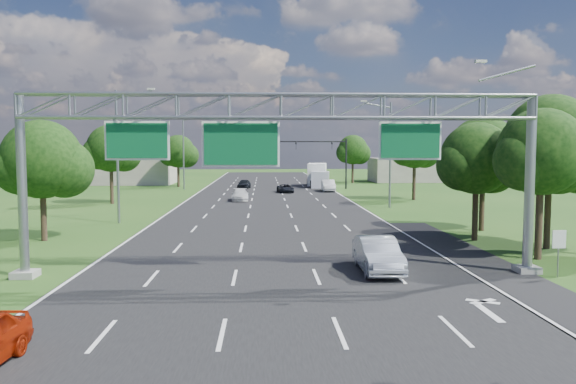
{
  "coord_description": "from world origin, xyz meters",
  "views": [
    {
      "loc": [
        -0.52,
        -12.76,
        5.67
      ],
      "look_at": [
        0.74,
        15.98,
        3.42
      ],
      "focal_mm": 35.0,
      "sensor_mm": 36.0,
      "label": 1
    }
  ],
  "objects": [
    {
      "name": "regulatory_sign",
      "position": [
        12.4,
        10.98,
        1.51
      ],
      "size": [
        0.6,
        0.08,
        2.1
      ],
      "color": "gray",
      "rests_on": "ground"
    },
    {
      "name": "car_queue_b",
      "position": [
        2.27,
        58.73,
        0.54
      ],
      "size": [
        2.26,
        4.06,
        1.07
      ],
      "primitive_type": "imported",
      "rotation": [
        0.0,
        0.0,
        0.13
      ],
      "color": "black",
      "rests_on": "ground"
    },
    {
      "name": "car_queue_d",
      "position": [
        8.0,
        60.61,
        0.76
      ],
      "size": [
        1.72,
        4.65,
        1.52
      ],
      "primitive_type": "imported",
      "rotation": [
        0.0,
        0.0,
        -0.02
      ],
      "color": "#BCBCBC",
      "rests_on": "ground"
    },
    {
      "name": "tree_verge_la",
      "position": [
        -13.92,
        22.04,
        4.76
      ],
      "size": [
        5.76,
        4.8,
        7.4
      ],
      "color": "#2D2116",
      "rests_on": "ground"
    },
    {
      "name": "car_queue_c",
      "position": [
        -3.25,
        65.97,
        0.66
      ],
      "size": [
        1.98,
        4.02,
        1.32
      ],
      "primitive_type": "imported",
      "rotation": [
        0.0,
        0.0,
        -0.11
      ],
      "color": "black",
      "rests_on": "ground"
    },
    {
      "name": "box_truck",
      "position": [
        7.54,
        70.07,
        1.63
      ],
      "size": [
        3.45,
        9.26,
        3.4
      ],
      "rotation": [
        0.0,
        0.0,
        -0.14
      ],
      "color": "white",
      "rests_on": "ground"
    },
    {
      "name": "tree_verge_lc",
      "position": [
        -12.92,
        70.04,
        4.98
      ],
      "size": [
        5.76,
        4.8,
        7.62
      ],
      "color": "#2D2116",
      "rests_on": "ground"
    },
    {
      "name": "building_right",
      "position": [
        24.0,
        82.0,
        2.0
      ],
      "size": [
        12.0,
        9.0,
        4.0
      ],
      "primitive_type": "cube",
      "color": "gray",
      "rests_on": "ground"
    },
    {
      "name": "road",
      "position": [
        0.0,
        30.0,
        0.0
      ],
      "size": [
        18.0,
        180.0,
        0.02
      ],
      "primitive_type": "cube",
      "color": "black",
      "rests_on": "ground"
    },
    {
      "name": "building_left",
      "position": [
        -22.0,
        78.0,
        2.5
      ],
      "size": [
        14.0,
        10.0,
        5.0
      ],
      "primitive_type": "cube",
      "color": "gray",
      "rests_on": "ground"
    },
    {
      "name": "sign_gantry",
      "position": [
        0.33,
        12.0,
        6.89
      ],
      "size": [
        23.5,
        1.0,
        9.56
      ],
      "color": "gray",
      "rests_on": "ground"
    },
    {
      "name": "traffic_signal",
      "position": [
        7.48,
        65.0,
        5.17
      ],
      "size": [
        12.21,
        0.24,
        7.0
      ],
      "color": "black",
      "rests_on": "ground"
    },
    {
      "name": "silver_sedan",
      "position": [
        4.72,
        12.53,
        0.79
      ],
      "size": [
        1.68,
        4.79,
        1.58
      ],
      "primitive_type": "imported",
      "rotation": [
        0.0,
        0.0,
        -0.0
      ],
      "color": "silver",
      "rests_on": "ground"
    },
    {
      "name": "tree_verge_re",
      "position": [
        14.08,
        78.04,
        5.2
      ],
      "size": [
        5.76,
        4.8,
        7.84
      ],
      "color": "#2D2116",
      "rests_on": "ground"
    },
    {
      "name": "tree_verge_rd",
      "position": [
        16.08,
        48.04,
        5.63
      ],
      "size": [
        5.76,
        4.8,
        8.28
      ],
      "color": "#2D2116",
      "rests_on": "ground"
    },
    {
      "name": "ground",
      "position": [
        0.0,
        30.0,
        0.0
      ],
      "size": [
        220.0,
        220.0,
        0.0
      ],
      "primitive_type": "plane",
      "color": "#1F4514",
      "rests_on": "ground"
    },
    {
      "name": "tree_cluster_right",
      "position": [
        14.8,
        19.19,
        5.31
      ],
      "size": [
        9.91,
        14.6,
        8.68
      ],
      "color": "#2D2116",
      "rests_on": "ground"
    },
    {
      "name": "streetlight_r_mid",
      "position": [
        11.3,
        40.0,
        5.58
      ],
      "size": [
        2.97,
        0.22,
        10.16
      ],
      "color": "gray",
      "rests_on": "ground"
    },
    {
      "name": "car_queue_a",
      "position": [
        -3.05,
        47.91,
        0.63
      ],
      "size": [
        1.9,
        4.38,
        1.26
      ],
      "primitive_type": "imported",
      "rotation": [
        0.0,
        0.0,
        0.03
      ],
      "color": "silver",
      "rests_on": "ground"
    },
    {
      "name": "tree_verge_lb",
      "position": [
        -15.92,
        45.04,
        5.41
      ],
      "size": [
        5.76,
        4.8,
        8.06
      ],
      "color": "#2D2116",
      "rests_on": "ground"
    },
    {
      "name": "streetlight_l_near",
      "position": [
        -11.3,
        30.0,
        5.58
      ],
      "size": [
        2.97,
        0.22,
        10.16
      ],
      "color": "gray",
      "rests_on": "ground"
    },
    {
      "name": "streetlight_l_far",
      "position": [
        -11.3,
        65.0,
        5.58
      ],
      "size": [
        2.97,
        0.22,
        10.16
      ],
      "color": "gray",
      "rests_on": "ground"
    },
    {
      "name": "road_flare",
      "position": [
        10.2,
        14.0,
        0.0
      ],
      "size": [
        3.0,
        30.0,
        0.02
      ],
      "primitive_type": "cube",
      "color": "black",
      "rests_on": "ground"
    }
  ]
}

